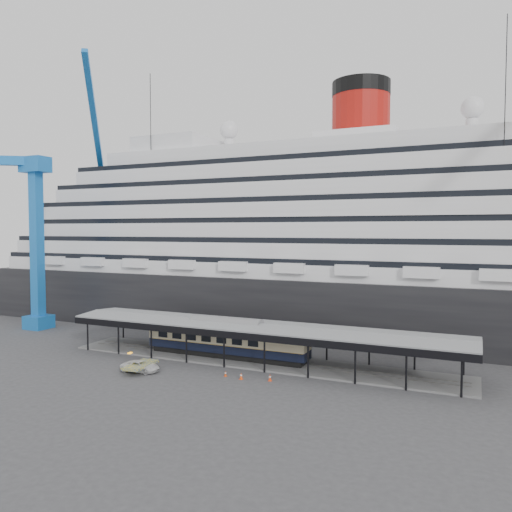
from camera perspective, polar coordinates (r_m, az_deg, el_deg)
The scene contains 9 objects.
ground at distance 65.26m, azimuth -1.74°, elevation -13.07°, with size 200.00×200.00×0.00m, color #39393B.
cruise_ship at distance 92.55m, azimuth 6.94°, elevation 3.16°, with size 130.00×30.00×43.90m.
platform_canopy at distance 69.05m, azimuth 0.09°, elevation -10.14°, with size 56.00×9.18×5.30m.
crane_blue at distance 98.73m, azimuth -23.19°, elevation 3.86°, with size 22.63×19.19×47.60m.
port_truck at distance 66.68m, azimuth -13.07°, elevation -12.18°, with size 2.29×4.96×1.38m, color silver.
pullman_carriage at distance 70.92m, azimuth -3.40°, elevation -9.40°, with size 24.00×3.36×23.55m.
traffic_cone_left at distance 63.27m, azimuth -3.51°, elevation -13.27°, with size 0.40×0.40×0.69m.
traffic_cone_mid at distance 62.00m, azimuth -1.71°, elevation -13.54°, with size 0.48×0.48×0.82m.
traffic_cone_right at distance 61.37m, azimuth 1.61°, elevation -13.71°, with size 0.50×0.50×0.84m.
Camera 1 is at (27.32, -56.44, 18.06)m, focal length 35.00 mm.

